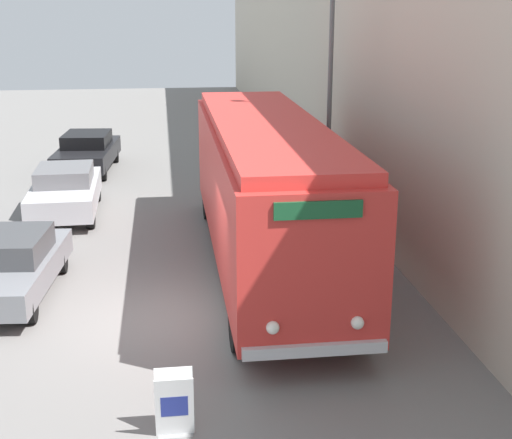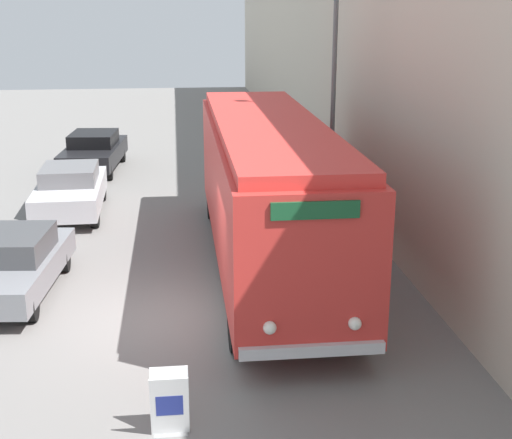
{
  "view_description": "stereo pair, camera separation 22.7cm",
  "coord_description": "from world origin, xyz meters",
  "px_view_note": "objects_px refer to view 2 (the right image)",
  "views": [
    {
      "loc": [
        0.23,
        -13.11,
        6.07
      ],
      "look_at": [
        1.92,
        -0.08,
        2.04
      ],
      "focal_mm": 50.0,
      "sensor_mm": 36.0,
      "label": 1
    },
    {
      "loc": [
        0.45,
        -13.14,
        6.07
      ],
      "look_at": [
        1.92,
        -0.08,
        2.04
      ],
      "focal_mm": 50.0,
      "sensor_mm": 36.0,
      "label": 2
    }
  ],
  "objects_px": {
    "vintage_bus": "(268,186)",
    "parked_car_near": "(12,264)",
    "parked_car_mid": "(70,190)",
    "sign_board": "(170,404)",
    "parked_car_far": "(94,151)",
    "streetlamp": "(334,60)"
  },
  "relations": [
    {
      "from": "vintage_bus",
      "to": "parked_car_far",
      "type": "bearing_deg",
      "value": 115.51
    },
    {
      "from": "vintage_bus",
      "to": "parked_car_near",
      "type": "relative_size",
      "value": 2.63
    },
    {
      "from": "parked_car_near",
      "to": "parked_car_far",
      "type": "distance_m",
      "value": 11.86
    },
    {
      "from": "sign_board",
      "to": "streetlamp",
      "type": "distance_m",
      "value": 10.54
    },
    {
      "from": "sign_board",
      "to": "vintage_bus",
      "type": "bearing_deg",
      "value": 70.96
    },
    {
      "from": "vintage_bus",
      "to": "sign_board",
      "type": "relative_size",
      "value": 11.19
    },
    {
      "from": "streetlamp",
      "to": "parked_car_near",
      "type": "height_order",
      "value": "streetlamp"
    },
    {
      "from": "vintage_bus",
      "to": "streetlamp",
      "type": "xyz_separation_m",
      "value": [
        1.92,
        2.04,
        2.69
      ]
    },
    {
      "from": "sign_board",
      "to": "parked_car_far",
      "type": "bearing_deg",
      "value": 99.31
    },
    {
      "from": "parked_car_near",
      "to": "parked_car_far",
      "type": "bearing_deg",
      "value": 92.93
    },
    {
      "from": "vintage_bus",
      "to": "parked_car_far",
      "type": "distance_m",
      "value": 12.06
    },
    {
      "from": "sign_board",
      "to": "streetlamp",
      "type": "bearing_deg",
      "value": 64.15
    },
    {
      "from": "streetlamp",
      "to": "parked_car_mid",
      "type": "bearing_deg",
      "value": 157.1
    },
    {
      "from": "parked_car_far",
      "to": "parked_car_near",
      "type": "bearing_deg",
      "value": -87.62
    },
    {
      "from": "parked_car_near",
      "to": "parked_car_mid",
      "type": "xyz_separation_m",
      "value": [
        0.41,
        6.09,
        0.04
      ]
    },
    {
      "from": "sign_board",
      "to": "streetlamp",
      "type": "xyz_separation_m",
      "value": [
        4.22,
        8.7,
        4.2
      ]
    },
    {
      "from": "vintage_bus",
      "to": "sign_board",
      "type": "bearing_deg",
      "value": -109.04
    },
    {
      "from": "sign_board",
      "to": "parked_car_near",
      "type": "relative_size",
      "value": 0.23
    },
    {
      "from": "vintage_bus",
      "to": "parked_car_far",
      "type": "xyz_separation_m",
      "value": [
        -5.17,
        10.83,
        -1.25
      ]
    },
    {
      "from": "streetlamp",
      "to": "parked_car_mid",
      "type": "distance_m",
      "value": 8.73
    },
    {
      "from": "parked_car_mid",
      "to": "parked_car_far",
      "type": "bearing_deg",
      "value": 87.8
    },
    {
      "from": "vintage_bus",
      "to": "sign_board",
      "type": "distance_m",
      "value": 7.21
    }
  ]
}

